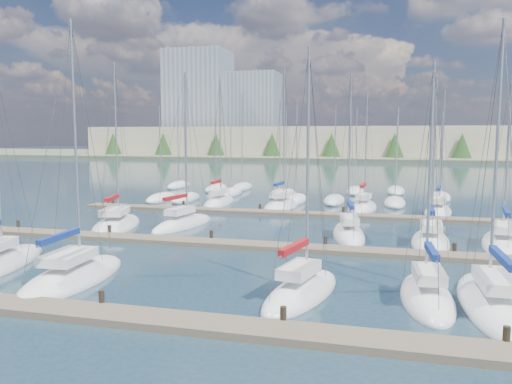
% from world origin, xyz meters
% --- Properties ---
extents(ground, '(400.00, 400.00, 0.00)m').
position_xyz_m(ground, '(0.00, 60.00, 0.00)').
color(ground, '#243B48').
rests_on(ground, ground).
extents(dock_near, '(44.00, 1.93, 1.10)m').
position_xyz_m(dock_near, '(0.00, 2.01, 0.15)').
color(dock_near, '#6B5E4C').
rests_on(dock_near, ground).
extents(dock_mid, '(44.00, 1.93, 1.10)m').
position_xyz_m(dock_mid, '(0.00, 16.01, 0.15)').
color(dock_mid, '#6B5E4C').
rests_on(dock_mid, ground).
extents(dock_far, '(44.00, 1.93, 1.10)m').
position_xyz_m(dock_far, '(0.00, 30.01, 0.15)').
color(dock_far, '#6B5E4C').
rests_on(dock_far, ground).
extents(sailboat_p, '(3.04, 7.46, 12.54)m').
position_xyz_m(sailboat_p, '(5.68, 35.55, 0.19)').
color(sailboat_p, white).
rests_on(sailboat_p, ground).
extents(sailboat_d, '(3.86, 7.68, 12.25)m').
position_xyz_m(sailboat_d, '(4.06, 6.89, 0.19)').
color(sailboat_d, white).
rests_on(sailboat_d, ground).
extents(sailboat_h, '(5.20, 8.94, 14.03)m').
position_xyz_m(sailboat_h, '(-13.50, 20.45, 0.17)').
color(sailboat_h, white).
rests_on(sailboat_h, ground).
extents(sailboat_i, '(3.71, 8.36, 13.30)m').
position_xyz_m(sailboat_i, '(-8.36, 22.12, 0.19)').
color(sailboat_i, white).
rests_on(sailboat_i, ground).
extents(sailboat_m, '(3.99, 9.06, 12.20)m').
position_xyz_m(sailboat_m, '(15.59, 20.77, 0.17)').
color(sailboat_m, white).
rests_on(sailboat_m, ground).
extents(sailboat_n, '(2.76, 8.15, 14.53)m').
position_xyz_m(sailboat_n, '(-9.79, 35.53, 0.20)').
color(sailboat_n, white).
rests_on(sailboat_n, ground).
extents(sailboat_f, '(2.76, 9.33, 13.20)m').
position_xyz_m(sailboat_f, '(12.41, 7.42, 0.18)').
color(sailboat_f, white).
rests_on(sailboat_f, ground).
extents(sailboat_o, '(3.58, 8.35, 15.15)m').
position_xyz_m(sailboat_o, '(-2.69, 35.02, 0.19)').
color(sailboat_o, white).
rests_on(sailboat_o, ground).
extents(sailboat_c, '(3.63, 8.67, 14.11)m').
position_xyz_m(sailboat_c, '(-7.84, 6.42, 0.18)').
color(sailboat_c, white).
rests_on(sailboat_c, ground).
extents(sailboat_k, '(3.46, 8.56, 12.74)m').
position_xyz_m(sailboat_k, '(5.19, 21.37, 0.19)').
color(sailboat_k, white).
rests_on(sailboat_k, ground).
extents(sailboat_e, '(2.64, 7.17, 11.52)m').
position_xyz_m(sailboat_e, '(9.70, 7.64, 0.19)').
color(sailboat_e, white).
rests_on(sailboat_e, ground).
extents(sailboat_l, '(3.04, 7.93, 11.95)m').
position_xyz_m(sailboat_l, '(10.85, 20.09, 0.18)').
color(sailboat_l, white).
rests_on(sailboat_l, ground).
extents(sailboat_q, '(3.49, 7.25, 10.40)m').
position_xyz_m(sailboat_q, '(12.69, 34.39, 0.18)').
color(sailboat_q, white).
rests_on(sailboat_q, ground).
extents(distant_boats, '(36.93, 20.75, 13.30)m').
position_xyz_m(distant_boats, '(-4.34, 43.76, 0.29)').
color(distant_boats, '#9EA0A5').
rests_on(distant_boats, ground).
extents(shoreline, '(400.00, 60.00, 38.00)m').
position_xyz_m(shoreline, '(-13.29, 149.77, 7.44)').
color(shoreline, '#666B51').
rests_on(shoreline, ground).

